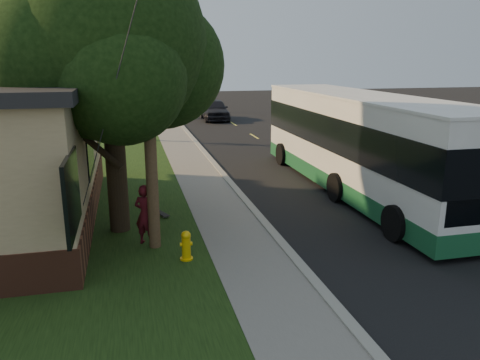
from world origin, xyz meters
The scene contains 15 objects.
ground centered at (0.00, 0.00, 0.00)m, with size 120.00×120.00×0.00m, color black.
road centered at (4.00, 10.00, 0.01)m, with size 8.00×80.00×0.01m, color black.
curb centered at (0.00, 10.00, 0.06)m, with size 0.25×80.00×0.12m, color gray.
sidewalk centered at (-1.00, 10.00, 0.04)m, with size 2.00×80.00×0.08m, color slate.
grass_verge centered at (-4.50, 10.00, 0.04)m, with size 5.00×80.00×0.07m, color black.
fire_hydrant centered at (-2.60, 0.00, 0.43)m, with size 0.32×0.32×0.74m.
utility_pole centered at (-3.31, 0.99, 4.63)m, with size 2.86×3.21×9.07m.
leafy_tree centered at (-4.17, 2.65, 5.17)m, with size 6.30×6.00×7.80m.
bare_tree_near centered at (-3.50, 18.00, 2.15)m, with size 1.38×1.21×4.31m.
bare_tree_far centered at (-3.00, 30.00, 2.00)m, with size 1.38×1.21×4.03m.
traffic_signal centered at (0.50, 34.00, 3.16)m, with size 0.18×0.22×5.50m.
transit_bus centered at (4.50, 4.89, 1.92)m, with size 3.07×13.30×3.59m.
skateboarder centered at (-3.51, 1.25, 0.88)m, with size 0.59×0.39×1.63m, color #501019.
skateboard_main centered at (-2.95, 3.51, 0.13)m, with size 0.50×0.81×0.07m.
distant_car centered at (3.04, 26.67, 0.84)m, with size 1.99×4.95×1.69m, color black.
Camera 1 is at (-3.80, -10.65, 4.87)m, focal length 35.00 mm.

